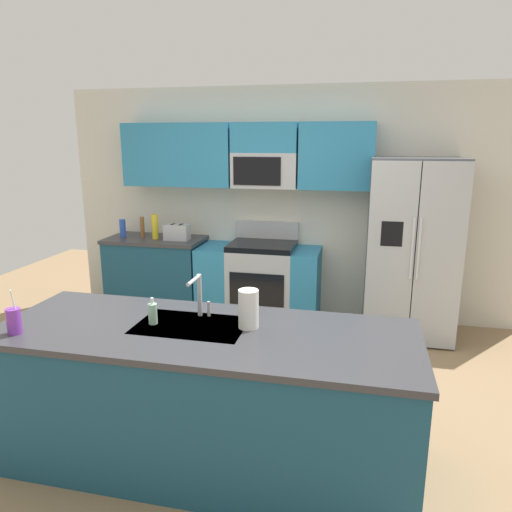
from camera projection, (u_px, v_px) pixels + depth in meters
name	position (u px, v px, depth m)	size (l,w,h in m)	color
ground_plane	(241.00, 403.00, 3.73)	(9.00, 9.00, 0.00)	#997A56
kitchen_wall_unit	(274.00, 189.00, 5.38)	(5.20, 0.43, 2.60)	silver
back_counter	(157.00, 275.00, 5.65)	(1.13, 0.63, 0.90)	navy
range_oven	(259.00, 282.00, 5.39)	(1.36, 0.61, 1.10)	#B7BABF
refrigerator	(411.00, 249.00, 4.86)	(0.90, 0.76, 1.85)	#4C4F54
island_counter	(206.00, 396.00, 2.98)	(2.58, 0.95, 0.90)	navy
toaster	(177.00, 232.00, 5.41)	(0.28, 0.16, 0.18)	#B7BABF
pepper_mill	(142.00, 227.00, 5.55)	(0.05, 0.05, 0.24)	brown
bottle_blue	(123.00, 228.00, 5.60)	(0.07, 0.07, 0.21)	blue
bottle_yellow	(155.00, 227.00, 5.46)	(0.08, 0.08, 0.29)	yellow
sink_faucet	(199.00, 292.00, 3.03)	(0.09, 0.21, 0.28)	#B7BABF
drink_cup_purple	(14.00, 321.00, 2.79)	(0.08, 0.08, 0.27)	purple
soap_dispenser	(153.00, 313.00, 2.95)	(0.06, 0.06, 0.17)	#A5D8B2
paper_towel_roll	(248.00, 309.00, 2.87)	(0.12, 0.12, 0.24)	white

